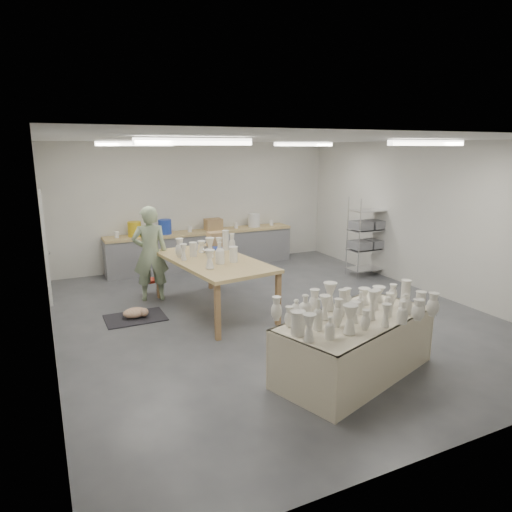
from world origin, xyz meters
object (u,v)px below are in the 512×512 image
work_table (212,258)px  potter (150,254)px  drying_table (354,342)px  red_stool (149,281)px

work_table → potter: bearing=125.4°
drying_table → red_stool: 4.68m
drying_table → work_table: (-0.78, 3.14, 0.51)m
work_table → drying_table: bearing=-83.7°
drying_table → potter: (-1.67, 4.10, 0.47)m
drying_table → red_stool: drying_table is taller
potter → red_stool: bearing=-78.5°
drying_table → potter: 4.45m
drying_table → red_stool: bearing=92.3°
potter → red_stool: potter is taller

